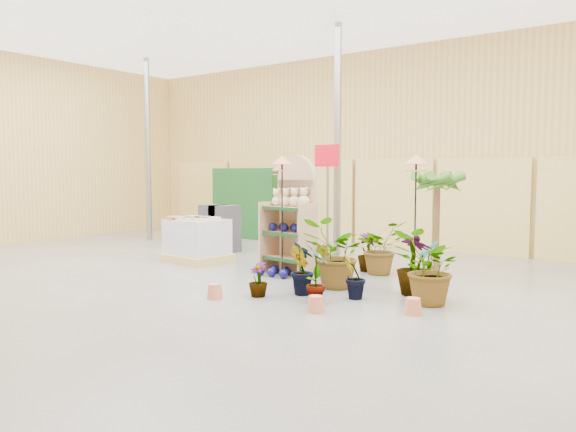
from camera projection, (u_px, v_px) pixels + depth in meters
name	position (u px, v px, depth m)	size (l,w,h in m)	color
room	(249.00, 139.00, 8.60)	(15.20, 12.10, 4.70)	slate
display_shelf	(293.00, 219.00, 9.40)	(0.90, 0.64, 1.99)	tan
teddy_bears	(291.00, 199.00, 9.28)	(0.74, 0.19, 0.31)	beige
gazing_balls_shelf	(289.00, 227.00, 9.32)	(0.73, 0.25, 0.14)	#0E0E57
gazing_balls_floor	(275.00, 272.00, 9.19)	(0.63, 0.39, 0.15)	#0E0E57
pallet_stack	(197.00, 240.00, 10.69)	(1.21, 1.03, 0.85)	tan
charcoal_planters	(220.00, 228.00, 12.01)	(0.80, 0.50, 1.00)	#2F2E36
trellis_stock	(245.00, 203.00, 14.39)	(2.00, 0.30, 1.80)	#184E1E
offer_sign	(327.00, 179.00, 10.25)	(0.50, 0.08, 2.20)	gray
bird_table_front	(282.00, 164.00, 8.98)	(0.34, 0.34, 1.97)	black
bird_table_right	(416.00, 164.00, 8.15)	(0.34, 0.34, 1.96)	black
bird_table_back	(279.00, 170.00, 13.19)	(0.34, 0.34, 1.88)	black
palm	(437.00, 181.00, 9.16)	(0.70, 0.70, 1.82)	brown
potted_plant_0	(302.00, 265.00, 8.18)	(0.37, 0.25, 0.70)	#33761C
potted_plant_1	(302.00, 270.00, 7.74)	(0.39, 0.31, 0.71)	#33761C
potted_plant_2	(334.00, 254.00, 8.20)	(0.91, 0.79, 1.01)	#33761C
potted_plant_3	(415.00, 264.00, 7.75)	(0.49, 0.49, 0.87)	#33761C
potted_plant_4	(429.00, 264.00, 8.22)	(0.37, 0.25, 0.71)	#33761C
potted_plant_5	(324.00, 259.00, 9.24)	(0.29, 0.24, 0.53)	#33761C
potted_plant_6	(380.00, 248.00, 9.37)	(0.80, 0.69, 0.89)	#33761C
potted_plant_7	(258.00, 280.00, 7.67)	(0.26, 0.26, 0.47)	#33761C
potted_plant_8	(316.00, 273.00, 7.30)	(0.42, 0.28, 0.79)	#33761C
potted_plant_9	(354.00, 277.00, 7.50)	(0.34, 0.27, 0.61)	#33761C
potted_plant_10	(427.00, 268.00, 7.17)	(0.86, 0.74, 0.95)	#33761C
potted_plant_11	(368.00, 252.00, 9.63)	(0.37, 0.37, 0.65)	#33761C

